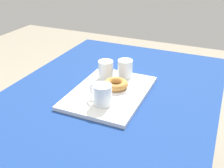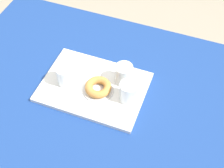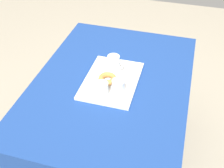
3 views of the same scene
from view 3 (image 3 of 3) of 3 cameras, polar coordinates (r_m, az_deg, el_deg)
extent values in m
plane|color=gray|center=(2.31, -0.07, -13.98)|extent=(6.00, 6.00, 0.00)
cube|color=navy|center=(1.78, -0.09, 0.05)|extent=(1.32, 0.95, 0.04)
cube|color=navy|center=(1.80, 14.59, -4.77)|extent=(1.32, 0.01, 0.14)
cube|color=navy|center=(1.98, -13.30, 0.46)|extent=(1.32, 0.01, 0.14)
cube|color=navy|center=(2.35, 4.38, 8.29)|extent=(0.01, 0.95, 0.14)
cylinder|color=brown|center=(2.41, 12.49, -0.04)|extent=(0.06, 0.06, 0.71)
cylinder|color=brown|center=(2.53, -4.89, 3.00)|extent=(0.06, 0.06, 0.71)
cube|color=white|center=(1.75, -0.11, 0.64)|extent=(0.44, 0.32, 0.02)
cylinder|color=white|center=(1.82, 0.30, 4.40)|extent=(0.08, 0.08, 0.09)
cylinder|color=maroon|center=(1.83, 0.30, 4.18)|extent=(0.07, 0.07, 0.06)
torus|color=white|center=(1.79, 1.61, 3.86)|extent=(0.03, 0.06, 0.05)
cylinder|color=white|center=(1.63, 1.25, -0.58)|extent=(0.07, 0.07, 0.09)
cylinder|color=silver|center=(1.64, 1.24, -1.01)|extent=(0.06, 0.06, 0.05)
cylinder|color=white|center=(1.61, -2.05, -1.14)|extent=(0.07, 0.07, 0.09)
cylinder|color=silver|center=(1.62, -2.03, -1.69)|extent=(0.06, 0.06, 0.04)
cylinder|color=silver|center=(1.73, -0.89, 0.58)|extent=(0.13, 0.13, 0.01)
torus|color=#BC7F3D|center=(1.72, -0.90, 1.09)|extent=(0.11, 0.11, 0.03)
camera|label=1|loc=(2.49, -4.17, 27.96)|focal=43.31mm
camera|label=2|loc=(1.48, -41.58, 30.62)|focal=51.14mm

